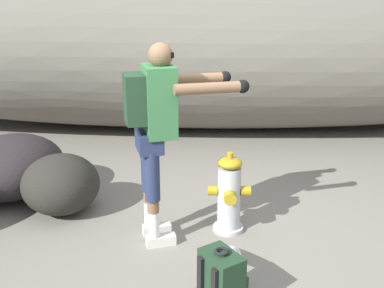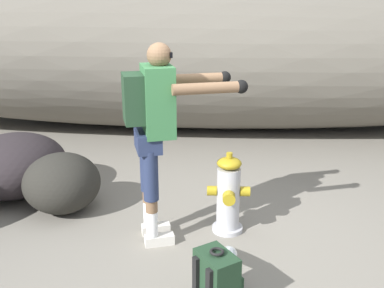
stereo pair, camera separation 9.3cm
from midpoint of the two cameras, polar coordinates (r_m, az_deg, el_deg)
ground_plane at (r=3.95m, az=2.01°, el=-13.83°), size 56.00×56.00×0.04m
dirt_embankment at (r=7.38m, az=1.82°, el=12.64°), size 15.81×3.20×2.69m
fire_hydrant at (r=4.10m, az=4.14°, el=-6.62°), size 0.39×0.34×0.77m
hydrant_water_jet at (r=3.61m, az=4.56°, el=-14.58°), size 0.40×1.14×0.60m
utility_worker at (r=3.69m, az=-5.09°, el=3.04°), size 1.04×0.68×1.75m
spare_backpack at (r=3.21m, az=2.98°, el=-17.30°), size 0.36×0.36×0.47m
boulder_small at (r=5.20m, az=-22.69°, el=-2.71°), size 1.51×1.53×0.68m
boulder_outlier at (r=4.66m, az=-17.08°, el=-4.95°), size 0.96×0.96×0.60m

